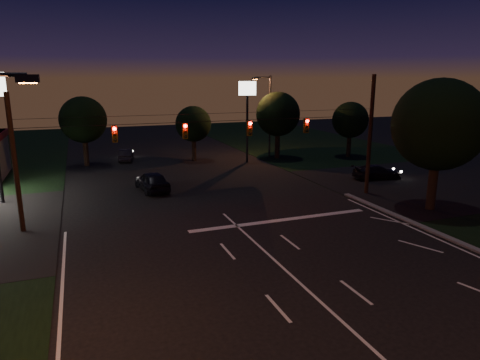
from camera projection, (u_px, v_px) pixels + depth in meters
name	position (u px, v px, depth m)	size (l,w,h in m)	color
ground	(347.00, 326.00, 15.41)	(140.00, 140.00, 0.00)	black
cross_street_right	(436.00, 182.00, 36.84)	(20.00, 16.00, 0.02)	black
stop_bar	(281.00, 220.00, 26.91)	(12.00, 0.50, 0.01)	silver
utility_pole_right	(366.00, 193.00, 33.18)	(0.30, 0.30, 9.00)	black
utility_pole_left	(23.00, 231.00, 24.94)	(0.28, 0.28, 8.00)	black
signal_span	(218.00, 129.00, 27.75)	(24.00, 0.40, 1.56)	black
pole_sign_right	(247.00, 103.00, 44.01)	(1.80, 0.30, 8.40)	black
street_light_right_far	(268.00, 110.00, 47.18)	(2.20, 0.35, 9.00)	black
tree_right_near	(437.00, 126.00, 27.99)	(6.00, 6.00, 8.76)	black
tree_far_b	(83.00, 120.00, 42.66)	(4.60, 4.60, 6.98)	black
tree_far_c	(193.00, 124.00, 45.67)	(3.80, 3.80, 5.86)	black
tree_far_d	(278.00, 115.00, 46.75)	(4.80, 4.80, 7.30)	black
tree_far_e	(350.00, 120.00, 47.82)	(4.00, 4.00, 6.18)	black
car_oncoming_a	(152.00, 181.00, 33.73)	(1.87, 4.64, 1.58)	black
car_oncoming_b	(126.00, 155.00, 46.22)	(1.36, 3.90, 1.28)	black
car_cross	(377.00, 172.00, 37.72)	(1.77, 4.35, 1.26)	black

